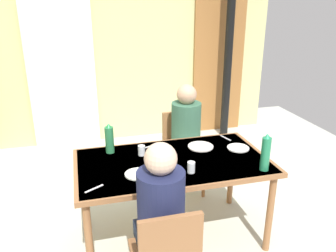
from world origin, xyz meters
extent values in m
plane|color=beige|center=(0.00, 0.00, 0.00)|extent=(6.63, 6.63, 0.00)
cube|color=#C7C885|center=(0.00, 2.55, 1.32)|extent=(4.77, 0.10, 2.64)
cube|color=#996231|center=(1.61, 2.47, 1.00)|extent=(0.80, 0.05, 2.00)
cylinder|color=black|center=(1.65, 2.20, 1.32)|extent=(0.12, 0.12, 2.64)
cube|color=white|center=(-0.70, 2.45, 1.11)|extent=(0.90, 0.03, 2.22)
cube|color=#95613A|center=(0.20, 0.04, 0.74)|extent=(1.59, 0.88, 0.04)
cube|color=beige|center=(0.20, 0.04, 0.75)|extent=(1.52, 0.85, 0.00)
cylinder|color=#95613A|center=(-0.52, -0.33, 0.36)|extent=(0.06, 0.06, 0.72)
cylinder|color=#95613A|center=(0.92, -0.33, 0.36)|extent=(0.06, 0.06, 0.72)
cylinder|color=#95613A|center=(-0.52, 0.41, 0.36)|extent=(0.06, 0.06, 0.72)
cylinder|color=#95613A|center=(0.92, 0.41, 0.36)|extent=(0.06, 0.06, 0.72)
cube|color=#95613A|center=(-0.06, -0.86, 0.66)|extent=(0.38, 0.04, 0.42)
cube|color=#95613A|center=(0.53, 0.76, 0.45)|extent=(0.40, 0.40, 0.04)
cube|color=#95613A|center=(0.53, 0.94, 0.66)|extent=(0.38, 0.04, 0.42)
cylinder|color=#95613A|center=(0.70, 0.59, 0.21)|extent=(0.04, 0.04, 0.41)
cylinder|color=#95613A|center=(0.36, 0.59, 0.21)|extent=(0.04, 0.04, 0.41)
cylinder|color=#95613A|center=(0.70, 0.93, 0.21)|extent=(0.04, 0.04, 0.41)
cylinder|color=#95613A|center=(0.36, 0.93, 0.21)|extent=(0.04, 0.04, 0.41)
cube|color=#202C43|center=(-0.06, -0.52, 0.51)|extent=(0.30, 0.22, 0.12)
cylinder|color=#1E2347|center=(-0.06, -0.63, 0.77)|extent=(0.30, 0.30, 0.52)
sphere|color=beige|center=(-0.06, -0.63, 1.12)|extent=(0.20, 0.20, 0.20)
cube|color=#3E6447|center=(0.53, 0.60, 0.51)|extent=(0.30, 0.22, 0.12)
cylinder|color=#38664C|center=(0.53, 0.71, 0.77)|extent=(0.30, 0.30, 0.52)
sphere|color=tan|center=(0.53, 0.71, 1.12)|extent=(0.20, 0.20, 0.20)
cylinder|color=#227F51|center=(0.84, -0.30, 0.89)|extent=(0.07, 0.07, 0.27)
cone|color=#21885B|center=(0.84, -0.30, 1.04)|extent=(0.05, 0.05, 0.04)
cylinder|color=#2A7845|center=(-0.28, 0.34, 0.87)|extent=(0.08, 0.08, 0.23)
cone|color=#1E7F3C|center=(-0.28, 0.34, 1.00)|extent=(0.05, 0.05, 0.04)
cylinder|color=white|center=(0.52, 0.24, 0.76)|extent=(0.23, 0.23, 0.01)
cylinder|color=white|center=(0.83, 0.12, 0.76)|extent=(0.19, 0.19, 0.01)
cylinder|color=white|center=(-0.12, -0.12, 0.76)|extent=(0.19, 0.19, 0.01)
cylinder|color=silver|center=(-0.03, 0.21, 0.80)|extent=(0.06, 0.06, 0.09)
cylinder|color=silver|center=(0.28, -0.19, 0.80)|extent=(0.06, 0.06, 0.09)
cube|color=silver|center=(-0.45, -0.25, 0.76)|extent=(0.14, 0.09, 0.00)
cube|color=silver|center=(0.06, 0.36, 0.76)|extent=(0.14, 0.08, 0.00)
cube|color=silver|center=(0.82, 0.37, 0.76)|extent=(0.06, 0.15, 0.00)
camera|label=1|loc=(-0.49, -2.40, 2.01)|focal=36.57mm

